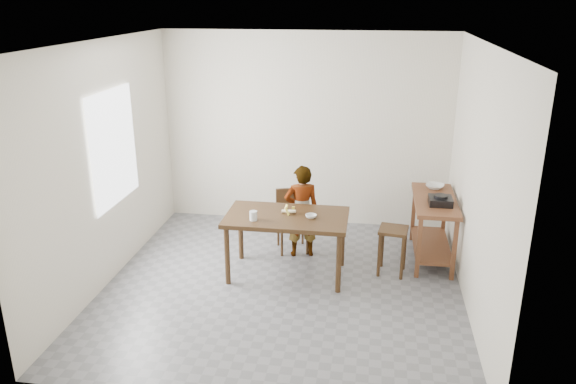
% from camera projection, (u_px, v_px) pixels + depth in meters
% --- Properties ---
extents(floor, '(4.00, 4.00, 0.04)m').
position_uv_depth(floor, '(283.00, 288.00, 6.40)').
color(floor, slate).
rests_on(floor, ground).
extents(ceiling, '(4.00, 4.00, 0.04)m').
position_uv_depth(ceiling, '(282.00, 40.00, 5.49)').
color(ceiling, white).
rests_on(ceiling, wall_back).
extents(wall_back, '(4.00, 0.04, 2.70)m').
position_uv_depth(wall_back, '(306.00, 130.00, 7.83)').
color(wall_back, beige).
rests_on(wall_back, ground).
extents(wall_front, '(4.00, 0.04, 2.70)m').
position_uv_depth(wall_front, '(237.00, 256.00, 4.06)').
color(wall_front, beige).
rests_on(wall_front, ground).
extents(wall_left, '(0.04, 4.00, 2.70)m').
position_uv_depth(wall_left, '(103.00, 165.00, 6.24)').
color(wall_left, beige).
rests_on(wall_left, ground).
extents(wall_right, '(0.04, 4.00, 2.70)m').
position_uv_depth(wall_right, '(480.00, 183.00, 5.66)').
color(wall_right, beige).
rests_on(wall_right, ground).
extents(window_pane, '(0.02, 1.10, 1.30)m').
position_uv_depth(window_pane, '(114.00, 148.00, 6.37)').
color(window_pane, white).
rests_on(window_pane, wall_left).
extents(dining_table, '(1.40, 0.80, 0.75)m').
position_uv_depth(dining_table, '(287.00, 245.00, 6.55)').
color(dining_table, '#392412').
rests_on(dining_table, floor).
extents(prep_counter, '(0.50, 1.20, 0.80)m').
position_uv_depth(prep_counter, '(432.00, 229.00, 6.95)').
color(prep_counter, brown).
rests_on(prep_counter, floor).
extents(child, '(0.49, 0.39, 1.19)m').
position_uv_depth(child, '(302.00, 211.00, 6.98)').
color(child, white).
rests_on(child, floor).
extents(dining_chair, '(0.48, 0.48, 0.79)m').
position_uv_depth(dining_chair, '(293.00, 222.00, 7.18)').
color(dining_chair, '#392412').
rests_on(dining_chair, floor).
extents(stool, '(0.37, 0.37, 0.57)m').
position_uv_depth(stool, '(392.00, 251.00, 6.61)').
color(stool, '#392412').
rests_on(stool, floor).
extents(glass_tumbler, '(0.10, 0.10, 0.11)m').
position_uv_depth(glass_tumbler, '(253.00, 216.00, 6.27)').
color(glass_tumbler, silver).
rests_on(glass_tumbler, dining_table).
extents(small_bowl, '(0.14, 0.14, 0.04)m').
position_uv_depth(small_bowl, '(311.00, 216.00, 6.35)').
color(small_bowl, silver).
rests_on(small_bowl, dining_table).
extents(banana, '(0.20, 0.15, 0.06)m').
position_uv_depth(banana, '(289.00, 211.00, 6.47)').
color(banana, '#EADE5A').
rests_on(banana, dining_table).
extents(serving_bowl, '(0.28, 0.28, 0.06)m').
position_uv_depth(serving_bowl, '(435.00, 186.00, 7.15)').
color(serving_bowl, silver).
rests_on(serving_bowl, prep_counter).
extents(gas_burner, '(0.27, 0.27, 0.09)m').
position_uv_depth(gas_burner, '(440.00, 201.00, 6.61)').
color(gas_burner, black).
rests_on(gas_burner, prep_counter).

